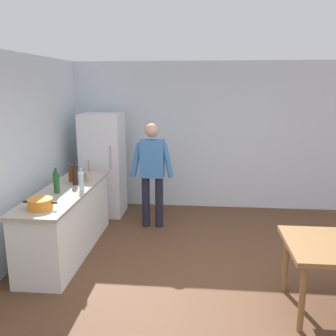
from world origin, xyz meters
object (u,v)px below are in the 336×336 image
Objects in this scene: person at (152,168)px; bottle_wine_dark at (75,175)px; cooking_pot at (40,204)px; utensil_jar at (88,176)px; bottle_water_clear at (82,181)px; bottle_beer_brown at (71,175)px; bottle_wine_green at (56,182)px; refrigerator at (103,165)px.

person is 5.00× the size of bottle_wine_dark.
bottle_wine_dark is at bearing -141.97° from person.
cooking_pot is at bearing -119.84° from person.
bottle_water_clear is at bearing -82.78° from utensil_jar.
utensil_jar is 0.24m from bottle_wine_dark.
bottle_water_clear is at bearing -53.67° from bottle_beer_brown.
bottle_beer_brown is at bearing 126.33° from bottle_water_clear.
person is 1.28m from bottle_beer_brown.
person is 1.27m from bottle_wine_dark.
cooking_pot is at bearing -106.80° from bottle_water_clear.
bottle_wine_green is (-0.23, -0.61, 0.07)m from utensil_jar.
bottle_beer_brown is 0.87× the size of bottle_water_clear.
person is at bearing 29.84° from bottle_beer_brown.
cooking_pot is 0.64m from bottle_wine_green.
utensil_jar is at bearing 56.62° from bottle_wine_dark.
utensil_jar is at bearing 11.74° from bottle_beer_brown.
bottle_wine_green is 1.31× the size of bottle_beer_brown.
refrigerator is at bearing 87.71° from cooking_pot.
bottle_wine_dark is (-1.00, -0.78, 0.07)m from person.
person is at bearing 52.27° from bottle_water_clear.
utensil_jar is (0.17, 1.23, 0.02)m from cooking_pot.
refrigerator reaches higher than bottle_water_clear.
utensil_jar is at bearing 97.22° from bottle_water_clear.
bottle_wine_green reaches higher than utensil_jar.
bottle_water_clear is (-0.81, -1.05, 0.05)m from person.
refrigerator is 1.34m from bottle_wine_dark.
bottle_wine_green is (-0.10, -0.41, 0.00)m from bottle_wine_dark.
refrigerator is 2.38m from cooking_pot.
person reaches higher than bottle_water_clear.
utensil_jar is 1.07× the size of bottle_water_clear.
bottle_wine_dark is (-0.13, -0.19, 0.07)m from utensil_jar.
refrigerator is at bearing 82.19° from bottle_beer_brown.
bottle_beer_brown is at bearing 91.35° from bottle_wine_green.
bottle_water_clear is at bearing -55.67° from bottle_wine_dark.
refrigerator is at bearing 85.08° from bottle_wine_green.
cooking_pot is (-1.04, -1.82, -0.02)m from person.
utensil_jar is (-0.87, -0.59, 0.00)m from person.
bottle_wine_green is (-0.06, 0.63, 0.09)m from cooking_pot.
refrigerator is 6.92× the size of bottle_beer_brown.
person is at bearing 47.33° from bottle_wine_green.
cooking_pot is 1.54× the size of bottle_beer_brown.
bottle_water_clear is (0.06, -0.46, 0.05)m from utensil_jar.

